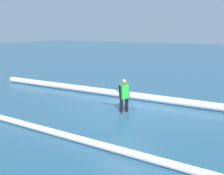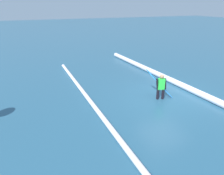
% 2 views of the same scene
% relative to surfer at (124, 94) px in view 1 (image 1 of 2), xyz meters
% --- Properties ---
extents(ground_plane, '(129.84, 129.84, 0.00)m').
position_rel_surfer_xyz_m(ground_plane, '(0.15, -0.44, -0.75)').
color(ground_plane, '#295A75').
extents(surfer, '(0.30, 0.57, 1.36)m').
position_rel_surfer_xyz_m(surfer, '(0.00, 0.00, 0.00)').
color(surfer, black).
rests_on(surfer, ground_plane).
extents(surfboard, '(1.21, 1.36, 1.54)m').
position_rel_surfer_xyz_m(surfboard, '(0.30, -0.10, 0.01)').
color(surfboard, '#268CE5').
rests_on(surfboard, ground_plane).
extents(wave_crest_foreground, '(24.52, 1.26, 0.35)m').
position_rel_surfer_xyz_m(wave_crest_foreground, '(-2.59, -2.24, -0.58)').
color(wave_crest_foreground, white).
rests_on(wave_crest_foreground, ground_plane).
extents(wave_crest_midground, '(17.97, 0.23, 0.21)m').
position_rel_surfer_xyz_m(wave_crest_midground, '(-0.89, 3.55, -0.65)').
color(wave_crest_midground, white).
rests_on(wave_crest_midground, ground_plane).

